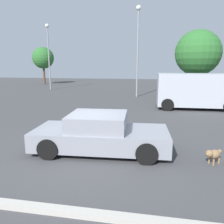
% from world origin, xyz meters
% --- Properties ---
extents(ground_plane, '(80.00, 80.00, 0.00)m').
position_xyz_m(ground_plane, '(0.00, 0.00, 0.00)').
color(ground_plane, '#424244').
extents(sedan_foreground, '(4.43, 2.18, 1.25)m').
position_xyz_m(sedan_foreground, '(0.35, 0.13, 0.58)').
color(sedan_foreground, gray).
rests_on(sedan_foreground, ground_plane).
extents(dog, '(0.52, 0.49, 0.46)m').
position_xyz_m(dog, '(3.76, -0.30, 0.29)').
color(dog, olive).
rests_on(dog, ground_plane).
extents(van_white, '(4.86, 2.28, 2.26)m').
position_xyz_m(van_white, '(4.69, 8.42, 1.22)').
color(van_white, '#B2B7C1').
rests_on(van_white, ground_plane).
extents(parking_curb, '(9.52, 0.20, 0.12)m').
position_xyz_m(parking_curb, '(0.00, -3.18, 0.06)').
color(parking_curb, '#B7B2A8').
rests_on(parking_curb, ground_plane).
extents(light_post_near, '(0.44, 0.44, 7.67)m').
position_xyz_m(light_post_near, '(0.55, 13.43, 5.07)').
color(light_post_near, gray).
rests_on(light_post_near, ground_plane).
extents(light_post_mid, '(0.44, 0.44, 7.24)m').
position_xyz_m(light_post_mid, '(-9.73, 17.69, 4.83)').
color(light_post_mid, gray).
rests_on(light_post_mid, ground_plane).
extents(tree_back_left, '(3.88, 3.88, 5.75)m').
position_xyz_m(tree_back_left, '(5.67, 14.29, 3.80)').
color(tree_back_left, brown).
rests_on(tree_back_left, ground_plane).
extents(tree_back_center, '(3.09, 3.09, 5.37)m').
position_xyz_m(tree_back_center, '(-13.99, 24.69, 3.80)').
color(tree_back_center, brown).
rests_on(tree_back_center, ground_plane).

